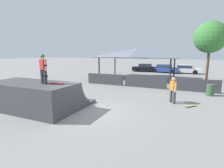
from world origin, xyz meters
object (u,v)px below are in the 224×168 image
at_px(tree_beside_pavilion, 210,37).
at_px(skater_on_deck, 43,67).
at_px(parked_car_black, 146,68).
at_px(parked_car_blue, 165,69).
at_px(bystander_walking, 173,89).
at_px(skateboard_on_ground, 190,106).
at_px(parked_car_white, 185,69).
at_px(trash_bin, 210,90).
at_px(skateboard_on_deck, 57,83).

bearing_deg(tree_beside_pavilion, skater_on_deck, -119.09).
xyz_separation_m(parked_car_black, parked_car_blue, (3.04, -0.12, 0.00)).
bearing_deg(tree_beside_pavilion, bystander_walking, -103.54).
distance_m(bystander_walking, skateboard_on_ground, 1.41).
relative_size(bystander_walking, parked_car_white, 0.37).
distance_m(trash_bin, parked_car_black, 16.49).
bearing_deg(skateboard_on_ground, trash_bin, -159.69).
bearing_deg(parked_car_black, skateboard_on_ground, -75.11).
relative_size(trash_bin, parked_car_blue, 0.18).
bearing_deg(parked_car_black, parked_car_blue, -8.34).
bearing_deg(skateboard_on_deck, parked_car_white, 74.63).
bearing_deg(parked_car_white, skater_on_deck, -104.53).
distance_m(skateboard_on_deck, bystander_walking, 6.93).
distance_m(skateboard_on_deck, parked_car_black, 21.79).
bearing_deg(trash_bin, skateboard_on_ground, -110.65).
xyz_separation_m(skateboard_on_deck, parked_car_blue, (2.64, 21.64, -0.98)).
bearing_deg(parked_car_black, skater_on_deck, -96.77).
bearing_deg(skateboard_on_deck, parked_car_black, 90.28).
height_order(skateboard_on_ground, tree_beside_pavilion, tree_beside_pavilion).
distance_m(tree_beside_pavilion, parked_car_blue, 9.14).
bearing_deg(trash_bin, bystander_walking, -127.48).
height_order(skateboard_on_deck, parked_car_black, skateboard_on_deck).
xyz_separation_m(tree_beside_pavilion, parked_car_black, (-8.49, 6.14, -4.20)).
relative_size(skateboard_on_ground, tree_beside_pavilion, 0.11).
bearing_deg(skater_on_deck, skateboard_on_ground, 49.54).
bearing_deg(tree_beside_pavilion, parked_car_blue, 132.16).
bearing_deg(skateboard_on_ground, skateboard_on_deck, -17.68).
xyz_separation_m(trash_bin, parked_car_black, (-8.13, 14.35, 0.18)).
relative_size(trash_bin, parked_car_white, 0.19).
xyz_separation_m(bystander_walking, parked_car_blue, (-2.73, 17.31, -0.31)).
relative_size(tree_beside_pavilion, parked_car_white, 1.46).
xyz_separation_m(skater_on_deck, trash_bin, (8.43, 7.59, -1.99)).
relative_size(parked_car_black, parked_car_white, 1.02).
bearing_deg(parked_car_white, trash_bin, -80.15).
bearing_deg(parked_car_blue, parked_car_white, 13.66).
bearing_deg(bystander_walking, parked_car_black, -16.13).
xyz_separation_m(skateboard_on_deck, parked_car_black, (-0.40, 21.76, -0.98)).
xyz_separation_m(trash_bin, parked_car_blue, (-5.10, 14.22, 0.18)).
bearing_deg(parked_car_blue, tree_beside_pavilion, -36.49).
height_order(skateboard_on_ground, trash_bin, trash_bin).
bearing_deg(skateboard_on_deck, skateboard_on_ground, 30.59).
relative_size(skateboard_on_ground, parked_car_black, 0.16).
relative_size(skateboard_on_deck, tree_beside_pavilion, 0.13).
distance_m(skater_on_deck, bystander_walking, 7.71).
bearing_deg(bystander_walking, skateboard_on_deck, 94.46).
relative_size(skater_on_deck, parked_car_white, 0.35).
distance_m(skateboard_on_ground, trash_bin, 3.77).
distance_m(bystander_walking, trash_bin, 3.91).
height_order(skateboard_on_deck, trash_bin, skateboard_on_deck).
distance_m(tree_beside_pavilion, parked_car_black, 11.29).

